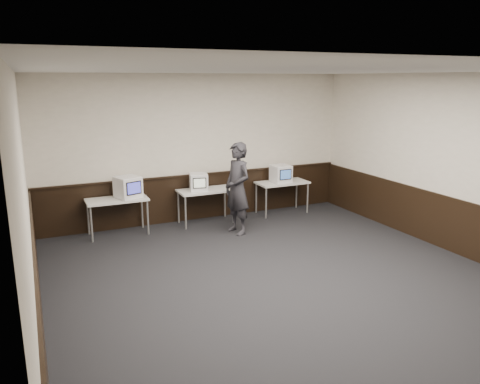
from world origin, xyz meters
name	(u,v)px	position (x,y,z in m)	size (l,w,h in m)	color
floor	(289,287)	(0.00, 0.00, 0.00)	(8.00, 8.00, 0.00)	black
ceiling	(295,70)	(0.00, 0.00, 3.20)	(8.00, 8.00, 0.00)	white
back_wall	(199,148)	(0.00, 4.00, 1.60)	(7.00, 7.00, 0.00)	beige
left_wall	(27,213)	(-3.50, 0.00, 1.60)	(8.00, 8.00, 0.00)	beige
right_wall	(465,166)	(3.50, 0.00, 1.60)	(8.00, 8.00, 0.00)	beige
wainscot_back	(200,197)	(0.00, 3.98, 0.50)	(6.98, 0.04, 1.00)	black
wainscot_left	(39,301)	(-3.48, 0.00, 0.50)	(0.04, 7.98, 1.00)	black
wainscot_right	(458,227)	(3.48, 0.00, 0.50)	(0.04, 7.98, 1.00)	black
wainscot_rail	(200,174)	(0.00, 3.96, 1.02)	(6.98, 0.06, 0.04)	black
desk_left	(117,202)	(-1.90, 3.60, 0.68)	(1.20, 0.60, 0.75)	silver
desk_center	(206,193)	(0.00, 3.60, 0.68)	(1.20, 0.60, 0.75)	silver
desk_right	(282,185)	(1.90, 3.60, 0.68)	(1.20, 0.60, 0.75)	silver
emac_left	(128,187)	(-1.67, 3.58, 0.97)	(0.56, 0.58, 0.44)	white
emac_center	(199,182)	(-0.17, 3.59, 0.94)	(0.46, 0.47, 0.37)	white
emac_right	(281,174)	(1.84, 3.56, 0.95)	(0.41, 0.44, 0.40)	white
person	(238,188)	(0.35, 2.70, 0.93)	(0.68, 0.45, 1.87)	#25242A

